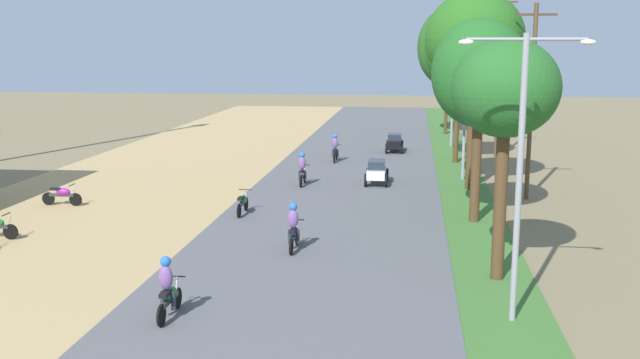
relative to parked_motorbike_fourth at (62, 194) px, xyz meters
The scene contains 18 objects.
parked_motorbike_fourth is the anchor object (origin of this frame).
median_tree_nearest 19.79m from the parked_motorbike_fourth, 23.58° to the right, with size 3.07×3.07×7.06m.
median_tree_second 18.20m from the parked_motorbike_fourth, ahead, with size 3.67×3.67×7.86m.
median_tree_third 19.80m from the parked_motorbike_fourth, 18.66° to the left, with size 4.60×4.60×9.31m.
median_tree_fourth 23.14m from the parked_motorbike_fourth, 38.46° to the left, with size 3.95×3.95×8.98m.
median_tree_fifth 33.28m from the parked_motorbike_fourth, 57.77° to the left, with size 4.63×4.63×9.60m.
streetlamp_near 21.00m from the parked_motorbike_fourth, 31.92° to the right, with size 3.16×0.20×7.14m.
streetlamp_mid 19.86m from the parked_motorbike_fourth, 25.90° to the left, with size 3.16×0.20×7.22m.
streetlamp_far 27.44m from the parked_motorbike_fourth, 49.79° to the left, with size 3.16×0.20×7.19m.
utility_pole_near 26.60m from the parked_motorbike_fourth, 39.92° to the left, with size 1.80×0.20×9.91m.
utility_pole_far 20.95m from the parked_motorbike_fourth, 11.87° to the left, with size 1.80×0.20×8.69m.
car_sedan_white 14.75m from the parked_motorbike_fourth, 26.36° to the left, with size 1.10×2.26×1.19m.
car_sedan_black 22.29m from the parked_motorbike_fourth, 51.77° to the left, with size 1.10×2.26×1.19m.
motorbike_foreground_rider 14.93m from the parked_motorbike_fourth, 53.37° to the right, with size 0.54×1.80×1.66m.
motorbike_ahead_second 12.37m from the parked_motorbike_fourth, 26.61° to the right, with size 0.54×1.80×1.66m.
motorbike_ahead_third 8.14m from the parked_motorbike_fourth, ahead, with size 0.54×1.80×0.94m.
motorbike_ahead_fourth 11.20m from the parked_motorbike_fourth, 30.83° to the left, with size 0.54×1.80×1.66m.
motorbike_ahead_fifth 16.79m from the parked_motorbike_fourth, 51.62° to the left, with size 0.54×1.80×1.66m.
Camera 1 is at (3.19, -9.41, 6.94)m, focal length 40.40 mm.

